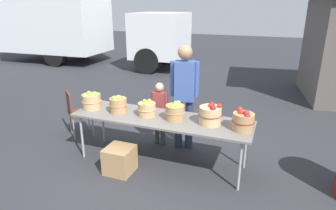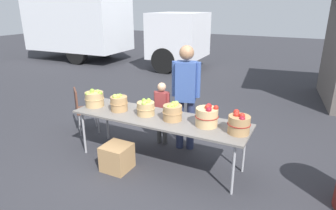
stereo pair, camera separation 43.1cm
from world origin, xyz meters
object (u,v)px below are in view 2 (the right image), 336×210
apple_basket_green_3 (173,112)px  box_truck (99,26)px  produce_crate (117,157)px  apple_basket_red_0 (207,116)px  apple_basket_green_0 (94,99)px  apple_basket_green_1 (119,103)px  child_customer (162,108)px  apple_basket_green_2 (146,108)px  market_table (159,120)px  vendor_adult (186,90)px  folding_chair (83,107)px  apple_basket_red_1 (239,124)px

apple_basket_green_3 → box_truck: 9.07m
produce_crate → box_truck: bearing=130.5°
apple_basket_red_0 → box_truck: size_ratio=0.04×
apple_basket_green_0 → apple_basket_green_1: 0.48m
child_customer → apple_basket_green_2: bearing=92.6°
market_table → apple_basket_green_0: apple_basket_green_0 is taller
vendor_adult → apple_basket_green_1: bearing=21.0°
apple_basket_green_0 → apple_basket_red_0: apple_basket_red_0 is taller
apple_basket_green_0 → apple_basket_green_3: apple_basket_green_0 is taller
apple_basket_green_3 → vendor_adult: (-0.06, 0.61, 0.16)m
apple_basket_red_0 → folding_chair: (-2.57, 0.33, -0.38)m
apple_basket_red_1 → apple_basket_green_3: bearing=178.4°
apple_basket_red_1 → vendor_adult: size_ratio=0.17×
apple_basket_red_1 → apple_basket_green_0: bearing=-179.8°
apple_basket_green_1 → child_customer: (0.44, 0.62, -0.22)m
market_table → child_customer: child_customer is taller
vendor_adult → child_customer: size_ratio=1.58×
apple_basket_green_2 → apple_basket_green_3: apple_basket_green_3 is taller
market_table → apple_basket_green_0: 1.20m
box_truck → folding_chair: box_truck is taller
apple_basket_green_3 → box_truck: (-6.49, 6.31, 0.61)m
market_table → apple_basket_red_0: 0.76m
apple_basket_green_2 → apple_basket_red_1: apple_basket_red_1 is taller
box_truck → apple_basket_green_1: bearing=-51.0°
apple_basket_green_1 → apple_basket_green_3: 0.93m
apple_basket_red_0 → box_truck: 9.43m
apple_basket_green_0 → apple_basket_green_2: 0.96m
apple_basket_green_0 → apple_basket_red_0: 1.93m
apple_basket_red_0 → apple_basket_red_1: bearing=-5.9°
apple_basket_red_1 → child_customer: (-1.46, 0.62, -0.23)m
apple_basket_red_1 → vendor_adult: 1.22m
apple_basket_green_2 → vendor_adult: size_ratio=0.16×
apple_basket_green_3 → produce_crate: apple_basket_green_3 is taller
folding_chair → apple_basket_green_1: bearing=-156.8°
apple_basket_red_0 → apple_basket_green_1: bearing=-178.1°
apple_basket_green_2 → folding_chair: 1.68m
folding_chair → produce_crate: bearing=-169.2°
apple_basket_red_0 → vendor_adult: bearing=134.3°
apple_basket_green_1 → apple_basket_green_2: (0.48, 0.03, -0.01)m
folding_chair → apple_basket_green_3: bearing=-147.9°
child_customer → vendor_adult: bearing=-179.0°
apple_basket_green_3 → box_truck: size_ratio=0.04×
folding_chair → produce_crate: 1.63m
market_table → child_customer: 0.65m
apple_basket_green_0 → vendor_adult: (1.35, 0.64, 0.15)m
apple_basket_red_0 → market_table: bearing=-178.3°
apple_basket_green_2 → apple_basket_red_0: (0.96, 0.02, 0.03)m
market_table → box_truck: bearing=134.7°
vendor_adult → apple_basket_green_2: bearing=42.0°
apple_basket_green_1 → apple_basket_green_2: size_ratio=1.00×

